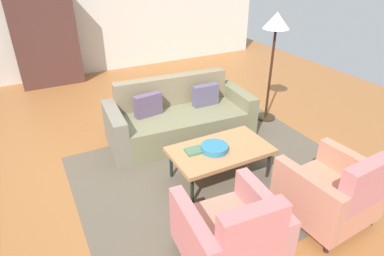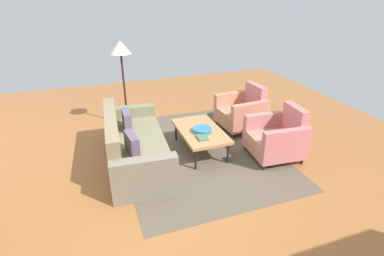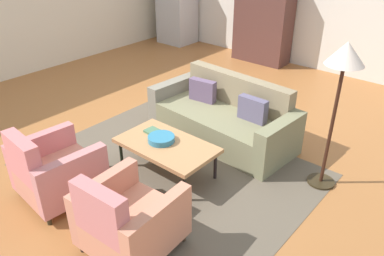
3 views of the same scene
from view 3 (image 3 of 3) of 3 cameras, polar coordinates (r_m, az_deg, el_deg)
ground_plane at (r=5.57m, az=-0.59°, el=-1.17°), size 10.10×10.10×0.00m
wall_left at (r=8.35m, az=-24.11°, el=16.90°), size 0.12×7.88×2.80m
area_rug at (r=4.84m, az=-3.26°, el=-6.24°), size 3.40×2.60×0.01m
couch at (r=5.45m, az=4.92°, el=1.44°), size 2.16×1.04×0.86m
coffee_table at (r=4.61m, az=-3.81°, el=-2.71°), size 1.20×0.70×0.41m
armchair_left at (r=4.47m, az=-20.03°, el=-6.23°), size 0.86×0.86×0.88m
armchair_right at (r=3.64m, az=-9.79°, el=-13.69°), size 0.85×0.85×0.88m
fruit_bowl at (r=4.63m, az=-4.61°, el=-1.60°), size 0.32×0.32×0.07m
book_stack at (r=4.83m, az=-5.78°, el=-0.54°), size 0.22×0.17×0.03m
cabinet at (r=8.55m, az=10.63°, el=15.60°), size 1.20×0.51×1.80m
refrigerator at (r=9.86m, az=-2.28°, el=17.90°), size 0.80×0.73×1.85m
floor_lamp at (r=4.23m, az=21.65°, el=8.31°), size 0.40×0.40×1.72m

